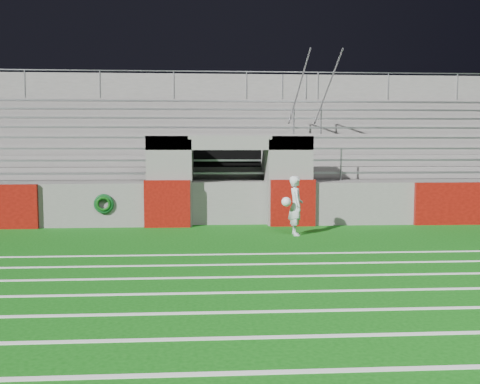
{
  "coord_description": "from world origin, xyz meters",
  "views": [
    {
      "loc": [
        -0.69,
        -12.24,
        2.31
      ],
      "look_at": [
        0.2,
        1.8,
        1.1
      ],
      "focal_mm": 40.0,
      "sensor_mm": 36.0,
      "label": 1
    }
  ],
  "objects": [
    {
      "name": "goalkeeper_with_ball",
      "position": [
        1.61,
        1.39,
        0.78
      ],
      "size": [
        0.61,
        0.67,
        1.55
      ],
      "color": "silver",
      "rests_on": "ground"
    },
    {
      "name": "ground",
      "position": [
        0.0,
        0.0,
        0.0
      ],
      "size": [
        90.0,
        90.0,
        0.0
      ],
      "primitive_type": "plane",
      "color": "#0E540E",
      "rests_on": "ground"
    },
    {
      "name": "hose_coil",
      "position": [
        -3.58,
        2.93,
        0.69
      ],
      "size": [
        0.56,
        0.14,
        0.56
      ],
      "color": "#0D4119",
      "rests_on": "ground"
    },
    {
      "name": "field_markings",
      "position": [
        0.0,
        -5.0,
        0.01
      ],
      "size": [
        28.0,
        8.09,
        0.01
      ],
      "color": "white",
      "rests_on": "ground"
    },
    {
      "name": "stadium_structure",
      "position": [
        0.0,
        7.97,
        1.49
      ],
      "size": [
        26.0,
        8.48,
        5.42
      ],
      "color": "slate",
      "rests_on": "ground"
    }
  ]
}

